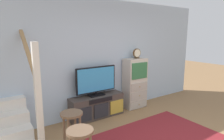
{
  "coord_description": "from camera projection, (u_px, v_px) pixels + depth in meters",
  "views": [
    {
      "loc": [
        -2.38,
        -1.49,
        1.91
      ],
      "look_at": [
        -0.04,
        1.96,
        1.13
      ],
      "focal_mm": 30.88,
      "sensor_mm": 36.0,
      "label": 1
    }
  ],
  "objects": [
    {
      "name": "bar_stool_far",
      "position": [
        72.0,
        124.0,
        2.95
      ],
      "size": [
        0.34,
        0.34,
        0.74
      ],
      "color": "brown",
      "rests_on": "ground_plane"
    },
    {
      "name": "media_console",
      "position": [
        97.0,
        106.0,
        4.45
      ],
      "size": [
        1.28,
        0.38,
        0.52
      ],
      "color": "#423833",
      "rests_on": "ground_plane"
    },
    {
      "name": "back_wall",
      "position": [
        102.0,
        57.0,
        4.63
      ],
      "size": [
        6.4,
        0.12,
        2.7
      ],
      "primitive_type": "cube",
      "color": "#A8BCD1",
      "rests_on": "ground_plane"
    },
    {
      "name": "television",
      "position": [
        96.0,
        80.0,
        4.35
      ],
      "size": [
        0.98,
        0.22,
        0.67
      ],
      "color": "black",
      "rests_on": "media_console"
    },
    {
      "name": "side_cabinet",
      "position": [
        135.0,
        83.0,
        5.01
      ],
      "size": [
        0.58,
        0.38,
        1.29
      ],
      "color": "beige",
      "rests_on": "ground_plane"
    },
    {
      "name": "staircase",
      "position": [
        1.0,
        123.0,
        3.37
      ],
      "size": [
        1.0,
        1.36,
        2.2
      ],
      "color": "silver",
      "rests_on": "ground_plane"
    },
    {
      "name": "desk_clock",
      "position": [
        137.0,
        54.0,
        4.87
      ],
      "size": [
        0.23,
        0.08,
        0.25
      ],
      "color": "#4C3823",
      "rests_on": "side_cabinet"
    }
  ]
}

